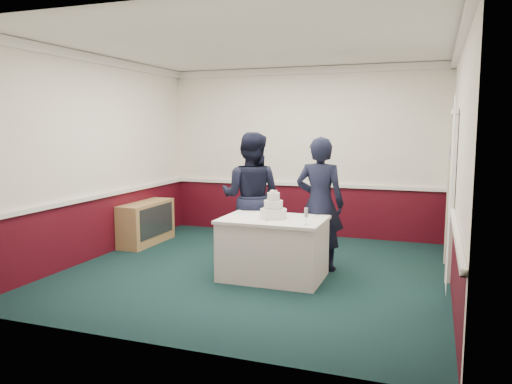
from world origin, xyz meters
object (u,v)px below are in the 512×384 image
(champagne_flute, at_px, (306,213))
(person_man, at_px, (251,197))
(sideboard, at_px, (146,223))
(cake_knife, at_px, (266,221))
(wedding_cake, at_px, (273,210))
(cake_table, at_px, (273,248))
(person_woman, at_px, (320,204))

(champagne_flute, relative_size, person_man, 0.11)
(sideboard, bearing_deg, cake_knife, -27.32)
(wedding_cake, relative_size, cake_knife, 1.65)
(cake_knife, bearing_deg, champagne_flute, -26.29)
(cake_table, distance_m, wedding_cake, 0.50)
(cake_knife, bearing_deg, cake_table, 63.76)
(wedding_cake, bearing_deg, cake_table, -90.00)
(cake_knife, xyz_separation_m, person_man, (-0.55, 0.94, 0.15))
(cake_knife, xyz_separation_m, champagne_flute, (0.53, -0.08, 0.14))
(cake_table, xyz_separation_m, person_man, (-0.58, 0.74, 0.54))
(cake_table, xyz_separation_m, wedding_cake, (0.00, 0.00, 0.50))
(champagne_flute, bearing_deg, sideboard, 155.58)
(cake_table, bearing_deg, person_woman, 52.50)
(champagne_flute, distance_m, person_woman, 0.89)
(cake_knife, xyz_separation_m, person_woman, (0.50, 0.81, 0.12))
(cake_table, xyz_separation_m, champagne_flute, (0.50, -0.28, 0.53))
(sideboard, bearing_deg, cake_table, -23.45)
(cake_knife, bearing_deg, wedding_cake, 63.76)
(sideboard, relative_size, champagne_flute, 5.85)
(champagne_flute, height_order, person_woman, person_woman)
(sideboard, bearing_deg, person_woman, -9.56)
(sideboard, distance_m, cake_knife, 2.93)
(champagne_flute, xyz_separation_m, person_woman, (-0.03, 0.89, -0.02))
(sideboard, bearing_deg, person_man, -10.83)
(sideboard, height_order, person_woman, person_woman)
(cake_knife, height_order, person_woman, person_woman)
(person_man, bearing_deg, cake_knife, 118.35)
(person_woman, bearing_deg, sideboard, -9.18)
(person_man, bearing_deg, cake_table, 126.10)
(wedding_cake, relative_size, person_man, 0.19)
(sideboard, xyz_separation_m, person_man, (2.02, -0.39, 0.59))
(sideboard, height_order, cake_table, cake_table)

